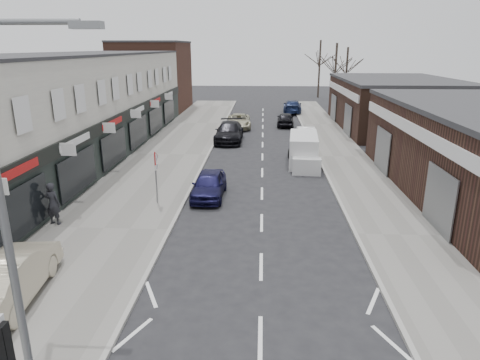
# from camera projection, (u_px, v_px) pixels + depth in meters

# --- Properties ---
(pavement_left) EXTENTS (5.50, 64.00, 0.12)m
(pavement_left) POSITION_uv_depth(u_px,v_px,m) (169.00, 155.00, 30.93)
(pavement_left) COLOR slate
(pavement_left) RESTS_ON ground
(pavement_right) EXTENTS (3.50, 64.00, 0.12)m
(pavement_right) POSITION_uv_depth(u_px,v_px,m) (343.00, 157.00, 30.30)
(pavement_right) COLOR slate
(pavement_right) RESTS_ON ground
(shop_terrace_left) EXTENTS (8.00, 41.00, 7.10)m
(shop_terrace_left) POSITION_uv_depth(u_px,v_px,m) (56.00, 111.00, 27.84)
(shop_terrace_left) COLOR beige
(shop_terrace_left) RESTS_ON ground
(brick_block_far) EXTENTS (8.00, 10.00, 8.00)m
(brick_block_far) POSITION_uv_depth(u_px,v_px,m) (153.00, 77.00, 52.01)
(brick_block_far) COLOR #4D2C21
(brick_block_far) RESTS_ON ground
(right_unit_far) EXTENTS (10.00, 16.00, 4.50)m
(right_unit_far) POSITION_uv_depth(u_px,v_px,m) (394.00, 105.00, 40.74)
(right_unit_far) COLOR #3A231A
(right_unit_far) RESTS_ON ground
(tree_far_a) EXTENTS (3.60, 3.60, 8.00)m
(tree_far_a) POSITION_uv_depth(u_px,v_px,m) (333.00, 108.00, 54.93)
(tree_far_a) COLOR #382D26
(tree_far_a) RESTS_ON ground
(tree_far_b) EXTENTS (3.60, 3.60, 7.50)m
(tree_far_b) POSITION_uv_depth(u_px,v_px,m) (344.00, 102.00, 60.52)
(tree_far_b) COLOR #382D26
(tree_far_b) RESTS_ON ground
(tree_far_c) EXTENTS (3.60, 3.60, 8.50)m
(tree_far_c) POSITION_uv_depth(u_px,v_px,m) (318.00, 97.00, 66.39)
(tree_far_c) COLOR #382D26
(tree_far_c) RESTS_ON ground
(street_lamp) EXTENTS (2.23, 0.22, 8.00)m
(street_lamp) POSITION_uv_depth(u_px,v_px,m) (12.00, 216.00, 7.72)
(street_lamp) COLOR slate
(street_lamp) RESTS_ON pavement_left
(warning_sign) EXTENTS (0.12, 0.80, 2.70)m
(warning_sign) POSITION_uv_depth(u_px,v_px,m) (156.00, 162.00, 20.68)
(warning_sign) COLOR slate
(warning_sign) RESTS_ON pavement_left
(white_van) EXTENTS (2.11, 5.20, 1.98)m
(white_van) POSITION_uv_depth(u_px,v_px,m) (303.00, 151.00, 28.36)
(white_van) COLOR silver
(white_van) RESTS_ON ground
(sedan_on_pavement) EXTENTS (2.19, 4.93, 1.57)m
(sedan_on_pavement) POSITION_uv_depth(u_px,v_px,m) (7.00, 277.00, 12.91)
(sedan_on_pavement) COLOR #BAB095
(sedan_on_pavement) RESTS_ON pavement_left
(pedestrian) EXTENTS (0.78, 0.60, 1.90)m
(pedestrian) POSITION_uv_depth(u_px,v_px,m) (53.00, 204.00, 18.45)
(pedestrian) COLOR black
(pedestrian) RESTS_ON pavement_left
(parked_car_left_a) EXTENTS (1.67, 4.02, 1.36)m
(parked_car_left_a) POSITION_uv_depth(u_px,v_px,m) (209.00, 185.00, 22.25)
(parked_car_left_a) COLOR #131238
(parked_car_left_a) RESTS_ON ground
(parked_car_left_b) EXTENTS (2.23, 5.44, 1.58)m
(parked_car_left_b) POSITION_uv_depth(u_px,v_px,m) (229.00, 132.00, 35.42)
(parked_car_left_b) COLOR black
(parked_car_left_b) RESTS_ON ground
(parked_car_left_c) EXTENTS (2.47, 4.92, 1.34)m
(parked_car_left_c) POSITION_uv_depth(u_px,v_px,m) (239.00, 121.00, 41.29)
(parked_car_left_c) COLOR #B0AA8C
(parked_car_left_c) RESTS_ON ground
(parked_car_right_a) EXTENTS (1.47, 4.10, 1.35)m
(parked_car_right_a) POSITION_uv_depth(u_px,v_px,m) (305.00, 134.00, 34.97)
(parked_car_right_a) COLOR white
(parked_car_right_a) RESTS_ON ground
(parked_car_right_b) EXTENTS (1.82, 4.09, 1.37)m
(parked_car_right_b) POSITION_uv_depth(u_px,v_px,m) (285.00, 119.00, 42.27)
(parked_car_right_b) COLOR black
(parked_car_right_b) RESTS_ON ground
(parked_car_right_c) EXTENTS (2.41, 5.27, 1.49)m
(parked_car_right_c) POSITION_uv_depth(u_px,v_px,m) (292.00, 107.00, 50.74)
(parked_car_right_c) COLOR #141F41
(parked_car_right_c) RESTS_ON ground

